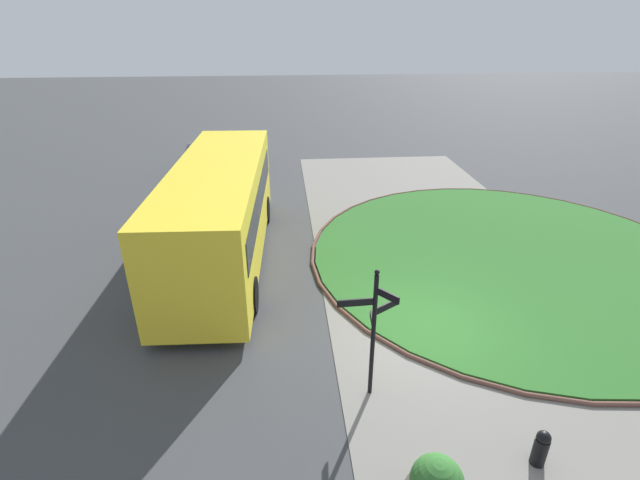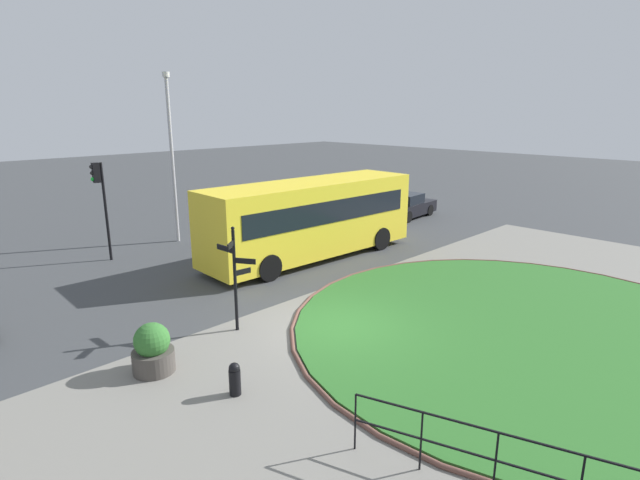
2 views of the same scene
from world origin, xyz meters
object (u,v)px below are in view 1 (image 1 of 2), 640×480
signpost_directional (373,326)px  car_far_lane (204,162)px  bollard_foreground (541,448)px  bus_yellow (220,211)px

signpost_directional → car_far_lane: signpost_directional is taller
bollard_foreground → bus_yellow: size_ratio=0.08×
signpost_directional → bollard_foreground: size_ratio=3.90×
signpost_directional → bus_yellow: bus_yellow is taller
signpost_directional → bus_yellow: (6.39, 3.68, -0.01)m
bus_yellow → car_far_lane: bus_yellow is taller
signpost_directional → bollard_foreground: signpost_directional is taller
signpost_directional → bus_yellow: bearing=30.0°
signpost_directional → car_far_lane: bearing=19.6°
signpost_directional → bollard_foreground: 3.58m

